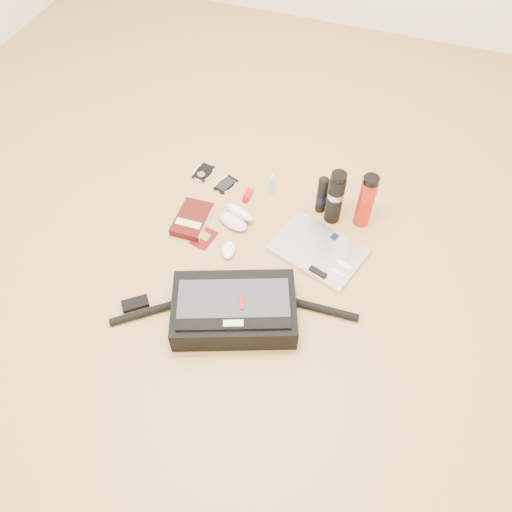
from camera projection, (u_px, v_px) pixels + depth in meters
name	position (u px, v px, depth m)	size (l,w,h in m)	color
ground	(250.00, 270.00, 2.05)	(4.00, 4.00, 0.00)	tan
messenger_bag	(234.00, 309.00, 1.87)	(0.90, 0.43, 0.13)	black
laptop	(318.00, 250.00, 2.10)	(0.43, 0.35, 0.04)	silver
book	(193.00, 219.00, 2.19)	(0.14, 0.21, 0.04)	#3E0B09
passport	(204.00, 238.00, 2.15)	(0.10, 0.13, 0.01)	#500810
mouse	(229.00, 250.00, 2.09)	(0.07, 0.10, 0.03)	white
sunglasses_case	(236.00, 217.00, 2.18)	(0.18, 0.17, 0.09)	silver
ipod	(204.00, 172.00, 2.38)	(0.11, 0.12, 0.01)	black
phone	(226.00, 185.00, 2.33)	(0.11, 0.13, 0.01)	black
inhaler	(248.00, 194.00, 2.29)	(0.03, 0.10, 0.03)	#B0111C
spray_bottle	(272.00, 184.00, 2.28)	(0.03, 0.03, 0.10)	#98B3C9
aerosol_can	(322.00, 194.00, 2.17)	(0.05, 0.05, 0.20)	black
thermos_black	(335.00, 197.00, 2.11)	(0.09, 0.09, 0.27)	black
thermos_red	(366.00, 201.00, 2.10)	(0.07, 0.07, 0.27)	#B52112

